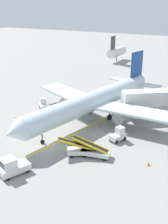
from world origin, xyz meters
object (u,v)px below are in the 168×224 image
airliner (95,101)px  ground_crew_marshaller (52,119)px  safety_cone_nose_left (16,118)px  jet_bridge (164,97)px  safety_cone_wingtip_left (148,164)px  pushback_tug (12,167)px  belt_loader_forward_hold (95,151)px  safety_cone_nose_right (99,126)px  baggage_tug_near_wing (43,104)px  belt_loader_aft_hold (81,150)px  baggage_tug_by_cargo_door (119,135)px  baggage_cart_loaded (22,128)px

airliner → ground_crew_marshaller: (-5.30, -5.36, -2.51)m
ground_crew_marshaller → safety_cone_nose_left: size_ratio=3.86×
jet_bridge → safety_cone_wingtip_left: bearing=-80.7°
airliner → ground_crew_marshaller: airliner is taller
pushback_tug → belt_loader_forward_hold: size_ratio=0.78×
safety_cone_nose_right → baggage_tug_near_wing: bearing=170.3°
jet_bridge → safety_cone_nose_right: bearing=-128.3°
belt_loader_aft_hold → jet_bridge: bearing=72.8°
safety_cone_nose_right → safety_cone_wingtip_left: 12.85m
jet_bridge → safety_cone_wingtip_left: jet_bridge is taller
belt_loader_forward_hold → safety_cone_wingtip_left: 7.04m
baggage_tug_near_wing → belt_loader_forward_hold: bearing=-33.4°
jet_bridge → belt_loader_aft_hold: 20.13m
belt_loader_forward_hold → safety_cone_nose_right: size_ratio=11.73×
ground_crew_marshaller → baggage_tug_by_cargo_door: bearing=-0.9°
airliner → baggage_tug_by_cargo_door: bearing=-39.0°
jet_bridge → pushback_tug: jet_bridge is taller
baggage_cart_loaded → pushback_tug: bearing=-54.0°
baggage_cart_loaded → baggage_tug_near_wing: bearing=107.0°
jet_bridge → baggage_tug_near_wing: bearing=-160.2°
belt_loader_forward_hold → safety_cone_wingtip_left: size_ratio=11.73×
baggage_tug_near_wing → safety_cone_wingtip_left: size_ratio=6.05×
baggage_tug_by_cargo_door → baggage_cart_loaded: 15.39m
pushback_tug → belt_loader_forward_hold: belt_loader_forward_hold is taller
safety_cone_nose_right → safety_cone_wingtip_left: (10.50, -7.41, 0.00)m
airliner → safety_cone_wingtip_left: airliner is taller
jet_bridge → safety_cone_nose_left: size_ratio=26.61×
airliner → baggage_tug_near_wing: 11.09m
belt_loader_forward_hold → baggage_tug_by_cargo_door: bearing=80.8°
baggage_tug_near_wing → baggage_tug_by_cargo_door: same height
belt_loader_aft_hold → baggage_cart_loaded: belt_loader_aft_hold is taller
jet_bridge → safety_cone_nose_right: 12.84m
airliner → jet_bridge: size_ratio=3.00×
baggage_cart_loaded → airliner: bearing=51.1°
baggage_tug_by_cargo_door → safety_cone_nose_left: 18.83m
airliner → pushback_tug: bearing=-92.1°
pushback_tug → ground_crew_marshaller: 15.07m
safety_cone_nose_left → pushback_tug: bearing=-49.0°
safety_cone_wingtip_left → baggage_tug_by_cargo_door: bearing=143.1°
safety_cone_nose_left → safety_cone_nose_right: same height
belt_loader_forward_hold → safety_cone_nose_left: bearing=165.8°
ground_crew_marshaller → safety_cone_nose_right: bearing=19.9°
belt_loader_aft_hold → safety_cone_nose_left: 16.77m
baggage_tug_by_cargo_door → safety_cone_nose_right: 5.48m
belt_loader_forward_hold → pushback_tug: bearing=-128.6°
jet_bridge → safety_cone_nose_left: bearing=-147.4°
baggage_tug_near_wing → belt_loader_aft_hold: (14.87, -11.55, -0.15)m
jet_bridge → ground_crew_marshaller: (-15.28, -12.47, -2.63)m
safety_cone_nose_left → safety_cone_wingtip_left: same height
jet_bridge → baggage_cart_loaded: jet_bridge is taller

